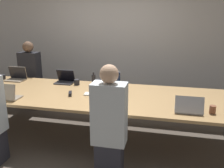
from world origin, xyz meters
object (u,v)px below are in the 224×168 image
at_px(stapler, 70,94).
at_px(laptop_far_midleft, 65,79).
at_px(cup_far_center, 98,82).
at_px(person_far_left, 31,77).
at_px(bottle_far_center, 94,81).
at_px(laptop_near_left, 7,95).
at_px(laptop_far_center, 111,82).
at_px(laptop_far_left, 17,76).
at_px(cup_far_left, 3,77).
at_px(laptop_near_right, 189,108).
at_px(person_near_midright, 109,125).
at_px(cup_near_midright, 94,100).
at_px(cup_far_midleft, 77,82).
at_px(cup_near_right, 213,110).
at_px(laptop_near_midright, 110,102).

bearing_deg(stapler, laptop_far_midleft, 99.41).
bearing_deg(laptop_far_midleft, cup_far_center, 0.97).
bearing_deg(person_far_left, bottle_far_center, -20.63).
distance_m(bottle_far_center, stapler, 0.57).
bearing_deg(laptop_near_left, person_far_left, -71.73).
xyz_separation_m(laptop_far_midleft, laptop_far_center, (0.84, 0.02, 0.00)).
height_order(laptop_near_left, laptop_far_midleft, laptop_near_left).
relative_size(laptop_far_left, cup_far_left, 3.74).
xyz_separation_m(laptop_far_center, cup_far_center, (-0.23, -0.01, -0.02)).
height_order(laptop_near_right, person_near_midright, person_near_midright).
bearing_deg(stapler, cup_near_midright, -48.86).
distance_m(person_near_midright, stapler, 1.11).
xyz_separation_m(laptop_near_right, cup_far_midleft, (-1.81, 0.88, -0.02)).
distance_m(cup_near_right, laptop_near_left, 2.82).
distance_m(cup_near_right, laptop_near_midright, 1.30).
bearing_deg(person_far_left, laptop_near_right, -25.09).
bearing_deg(laptop_far_left, cup_far_center, 1.05).
bearing_deg(cup_far_left, laptop_far_midleft, 1.09).
distance_m(laptop_near_midright, bottle_far_center, 0.99).
distance_m(laptop_near_right, laptop_near_left, 2.54).
height_order(person_near_midright, laptop_far_left, person_near_midright).
height_order(bottle_far_center, cup_far_left, bottle_far_center).
relative_size(person_near_midright, laptop_far_left, 4.08).
bearing_deg(laptop_near_right, laptop_far_midleft, -24.82).
distance_m(bottle_far_center, laptop_far_left, 1.53).
relative_size(cup_near_right, laptop_far_midleft, 0.32).
bearing_deg(bottle_far_center, person_far_left, 159.37).
relative_size(laptop_near_right, cup_near_midright, 3.65).
height_order(cup_far_midleft, laptop_far_left, laptop_far_left).
bearing_deg(laptop_near_right, laptop_near_midright, 1.30).
relative_size(laptop_near_midright, person_far_left, 0.22).
distance_m(laptop_far_center, person_far_left, 1.86).
bearing_deg(cup_near_right, laptop_far_center, 148.36).
distance_m(person_near_midright, cup_far_center, 1.52).
xyz_separation_m(cup_near_right, laptop_near_left, (-2.82, -0.11, 0.02)).
distance_m(laptop_near_midright, person_near_midright, 0.45).
distance_m(laptop_far_midleft, laptop_far_left, 0.96).
bearing_deg(laptop_far_left, person_near_midright, -33.34).
bearing_deg(stapler, laptop_far_left, 135.07).
distance_m(laptop_far_center, bottle_far_center, 0.31).
bearing_deg(cup_far_midleft, bottle_far_center, -7.38).
bearing_deg(cup_far_left, cup_far_midleft, -1.91).
height_order(laptop_near_right, cup_far_center, laptop_near_right).
height_order(cup_near_midright, laptop_far_left, laptop_far_left).
bearing_deg(laptop_far_midleft, person_near_midright, -50.70).
distance_m(laptop_far_center, cup_far_left, 2.09).
xyz_separation_m(cup_near_midright, cup_far_center, (-0.20, 0.90, 0.00)).
height_order(cup_far_midleft, laptop_far_center, laptop_far_center).
bearing_deg(stapler, cup_near_right, -27.49).
relative_size(laptop_far_midleft, cup_near_midright, 3.40).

